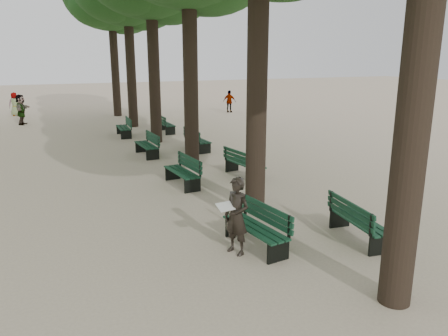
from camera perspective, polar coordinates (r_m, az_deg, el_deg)
name	(u,v)px	position (r m, az deg, el deg)	size (l,w,h in m)	color
ground	(257,267)	(8.69, 4.39, -12.71)	(120.00, 120.00, 0.00)	#C8B597
bench_left_0	(255,235)	(9.37, 4.11, -8.76)	(0.80, 1.86, 0.92)	black
bench_left_1	(182,177)	(13.69, -5.50, -1.21)	(0.72, 1.84, 0.92)	black
bench_left_2	(147,149)	(17.96, -10.05, 2.42)	(0.65, 1.82, 0.92)	black
bench_left_3	(124,131)	(22.55, -12.96, 4.73)	(0.66, 1.83, 0.92)	black
bench_right_0	(359,228)	(10.15, 17.19, -7.55)	(0.79, 1.86, 0.92)	black
bench_right_1	(244,168)	(14.69, 2.68, -0.07)	(0.80, 1.86, 0.92)	black
bench_right_2	(198,144)	(18.80, -3.48, 3.16)	(0.67, 1.83, 0.92)	black
bench_right_3	(166,127)	(23.30, -7.58, 5.28)	(0.58, 1.80, 0.92)	black
man_with_map	(237,216)	(8.90, 1.65, -6.29)	(0.71, 0.72, 1.62)	black
pedestrian_e	(21,110)	(28.34, -24.97, 6.94)	(1.64, 0.35, 1.77)	#262628
pedestrian_d	(15,104)	(32.71, -25.65, 7.53)	(0.77, 0.31, 1.57)	#262628
pedestrian_c	(229,101)	(31.34, 0.72, 8.69)	(0.91, 0.31, 1.55)	#262628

